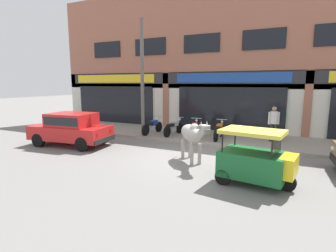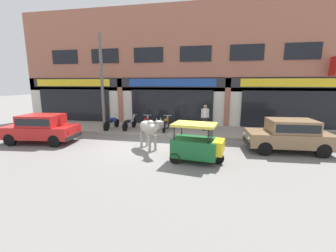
% 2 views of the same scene
% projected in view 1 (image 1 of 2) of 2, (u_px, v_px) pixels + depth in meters
% --- Properties ---
extents(ground_plane, '(90.00, 90.00, 0.00)m').
position_uv_depth(ground_plane, '(193.00, 159.00, 9.59)').
color(ground_plane, slate).
extents(sidewalk, '(19.00, 3.45, 0.13)m').
position_uv_depth(sidewalk, '(220.00, 138.00, 13.08)').
color(sidewalk, gray).
rests_on(sidewalk, ground).
extents(shop_building, '(23.00, 1.40, 8.23)m').
position_uv_depth(shop_building, '(231.00, 62.00, 14.22)').
color(shop_building, '#9E604C').
rests_on(shop_building, ground).
extents(cow, '(1.63, 1.72, 1.61)m').
position_uv_depth(cow, '(192.00, 134.00, 9.16)').
color(cow, '#9E998E').
rests_on(cow, ground).
extents(car_1, '(3.73, 1.95, 1.46)m').
position_uv_depth(car_1, '(71.00, 128.00, 11.64)').
color(car_1, black).
rests_on(car_1, ground).
extents(auto_rickshaw, '(2.08, 1.40, 1.52)m').
position_uv_depth(auto_rickshaw, '(256.00, 161.00, 7.14)').
color(auto_rickshaw, black).
rests_on(auto_rickshaw, ground).
extents(motorcycle_0, '(0.52, 1.81, 0.88)m').
position_uv_depth(motorcycle_0, '(152.00, 126.00, 13.75)').
color(motorcycle_0, black).
rests_on(motorcycle_0, sidewalk).
extents(motorcycle_1, '(0.52, 1.81, 0.88)m').
position_uv_depth(motorcycle_1, '(173.00, 128.00, 13.36)').
color(motorcycle_1, black).
rests_on(motorcycle_1, sidewalk).
extents(motorcycle_2, '(0.55, 1.80, 0.88)m').
position_uv_depth(motorcycle_2, '(194.00, 129.00, 12.88)').
color(motorcycle_2, black).
rests_on(motorcycle_2, sidewalk).
extents(motorcycle_3, '(0.52, 1.81, 0.88)m').
position_uv_depth(motorcycle_3, '(219.00, 131.00, 12.45)').
color(motorcycle_3, black).
rests_on(motorcycle_3, sidewalk).
extents(pedestrian, '(0.47, 0.32, 1.60)m').
position_uv_depth(pedestrian, '(274.00, 120.00, 11.79)').
color(pedestrian, '#2D2D33').
rests_on(pedestrian, sidewalk).
extents(utility_pole, '(0.18, 0.18, 5.70)m').
position_uv_depth(utility_pole, '(142.00, 79.00, 12.86)').
color(utility_pole, '#595651').
rests_on(utility_pole, sidewalk).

